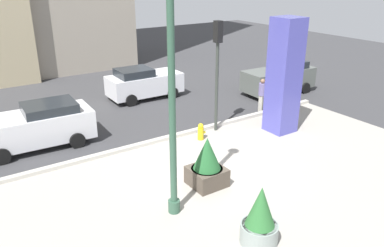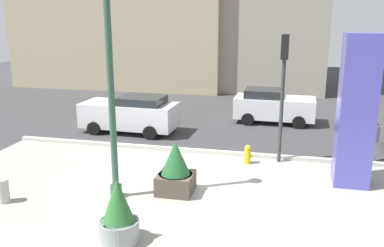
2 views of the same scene
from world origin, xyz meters
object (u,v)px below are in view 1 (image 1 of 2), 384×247
(fire_hydrant, at_px, (201,132))
(car_passing_lane, at_px, (36,126))
(potted_plant_near_left, at_px, (207,164))
(potted_plant_near_right, at_px, (260,219))
(car_far_lane, at_px, (143,83))
(pedestrian_crossing, at_px, (262,93))
(car_curb_west, at_px, (279,78))
(art_pillar_blue, at_px, (284,77))
(traffic_light_corner, at_px, (217,59))
(lamp_post, at_px, (172,99))

(fire_hydrant, relative_size, car_passing_lane, 0.16)
(potted_plant_near_left, distance_m, potted_plant_near_right, 3.28)
(car_passing_lane, height_order, car_far_lane, car_passing_lane)
(potted_plant_near_right, height_order, pedestrian_crossing, potted_plant_near_right)
(car_passing_lane, distance_m, car_curb_west, 13.71)
(art_pillar_blue, height_order, potted_plant_near_left, art_pillar_blue)
(potted_plant_near_left, distance_m, car_curb_west, 11.55)
(art_pillar_blue, height_order, fire_hydrant, art_pillar_blue)
(traffic_light_corner, bearing_deg, car_far_lane, 94.79)
(lamp_post, bearing_deg, fire_hydrant, 46.47)
(fire_hydrant, bearing_deg, traffic_light_corner, 22.68)
(art_pillar_blue, bearing_deg, car_curb_west, 44.99)
(car_passing_lane, bearing_deg, car_curb_west, -0.69)
(traffic_light_corner, height_order, car_far_lane, traffic_light_corner)
(potted_plant_near_right, bearing_deg, car_far_lane, 75.89)
(car_passing_lane, relative_size, pedestrian_crossing, 2.74)
(art_pillar_blue, height_order, traffic_light_corner, art_pillar_blue)
(fire_hydrant, bearing_deg, art_pillar_blue, -17.78)
(lamp_post, relative_size, fire_hydrant, 9.82)
(lamp_post, height_order, potted_plant_near_left, lamp_post)
(potted_plant_near_left, relative_size, fire_hydrant, 2.32)
(traffic_light_corner, bearing_deg, fire_hydrant, -157.32)
(car_passing_lane, xyz_separation_m, car_far_lane, (6.63, 3.40, -0.02))
(fire_hydrant, height_order, pedestrian_crossing, pedestrian_crossing)
(car_passing_lane, relative_size, car_far_lane, 1.12)
(potted_plant_near_right, bearing_deg, car_curb_west, 42.36)
(potted_plant_near_left, bearing_deg, potted_plant_near_right, -100.75)
(potted_plant_near_left, bearing_deg, lamp_post, -157.03)
(traffic_light_corner, relative_size, car_passing_lane, 1.05)
(art_pillar_blue, height_order, car_curb_west, art_pillar_blue)
(potted_plant_near_left, bearing_deg, art_pillar_blue, 20.21)
(potted_plant_near_right, bearing_deg, car_passing_lane, 109.31)
(pedestrian_crossing, bearing_deg, car_curb_west, 29.87)
(art_pillar_blue, xyz_separation_m, traffic_light_corner, (-2.40, 1.64, 0.75))
(potted_plant_near_left, distance_m, pedestrian_crossing, 8.05)
(lamp_post, height_order, potted_plant_near_right, lamp_post)
(lamp_post, relative_size, traffic_light_corner, 1.51)
(car_curb_west, relative_size, pedestrian_crossing, 2.62)
(traffic_light_corner, xyz_separation_m, pedestrian_crossing, (3.53, 0.78, -2.32))
(lamp_post, xyz_separation_m, potted_plant_near_right, (1.14, -2.48, -2.85))
(art_pillar_blue, distance_m, fire_hydrant, 4.33)
(lamp_post, bearing_deg, potted_plant_near_left, 22.97)
(pedestrian_crossing, bearing_deg, art_pillar_blue, -114.99)
(traffic_light_corner, relative_size, car_far_lane, 1.17)
(potted_plant_near_left, bearing_deg, pedestrian_crossing, 33.72)
(potted_plant_near_left, distance_m, fire_hydrant, 3.79)
(art_pillar_blue, height_order, potted_plant_near_right, art_pillar_blue)
(lamp_post, xyz_separation_m, pedestrian_crossing, (8.45, 5.21, -2.65))
(traffic_light_corner, xyz_separation_m, car_curb_west, (6.57, 2.53, -2.34))
(lamp_post, height_order, art_pillar_blue, lamp_post)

